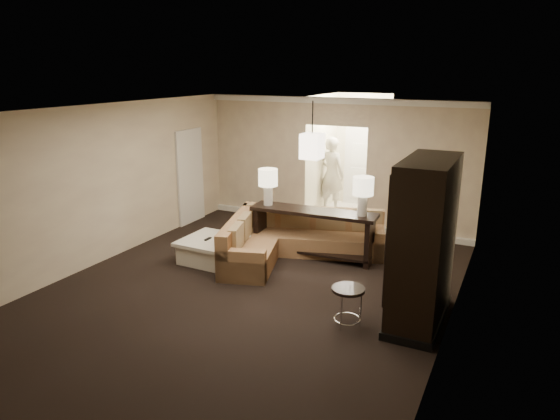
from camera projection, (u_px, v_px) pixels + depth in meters
The scene contains 18 objects.
ground at pixel (242, 295), 7.73m from camera, with size 8.00×8.00×0.00m, color black.
wall_back at pixel (335, 163), 10.79m from camera, with size 6.00×0.04×2.80m, color beige.
wall_left at pixel (91, 187), 8.63m from camera, with size 0.04×8.00×2.80m, color beige.
wall_right at pixel (452, 238), 6.07m from camera, with size 0.04×8.00×2.80m, color beige.
ceiling at pixel (238, 112), 6.96m from camera, with size 6.00×8.00×0.02m, color silver.
crown_molding at pixel (336, 101), 10.38m from camera, with size 6.00×0.10×0.12m, color white.
baseboard at pixel (332, 223), 11.12m from camera, with size 6.00×0.10×0.12m, color white.
side_door at pixel (190, 177), 11.13m from camera, with size 0.05×0.90×2.10m, color white.
foyer at pixel (354, 158), 11.98m from camera, with size 1.44×2.02×2.80m.
sectional_sofa at pixel (291, 240), 9.22m from camera, with size 2.88×2.80×0.82m.
coffee_table at pixel (212, 249), 9.06m from camera, with size 1.05×1.05×0.43m.
console_table at pixel (313, 229), 9.16m from camera, with size 2.36×0.67×0.90m.
armoire at pixel (423, 246), 6.68m from camera, with size 0.68×1.58×2.28m.
drink_table at pixel (348, 299), 6.70m from camera, with size 0.45×0.45×0.56m.
table_lamp_left at pixel (268, 181), 9.28m from camera, with size 0.36×0.36×0.69m.
table_lamp_right at pixel (363, 190), 8.60m from camera, with size 0.36×0.36×0.69m.
pendant_light at pixel (312, 146), 9.52m from camera, with size 0.38×0.38×1.09m.
person at pixel (332, 171), 11.98m from camera, with size 0.73×0.49×2.03m, color beige.
Camera 1 is at (3.67, -6.07, 3.39)m, focal length 32.00 mm.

